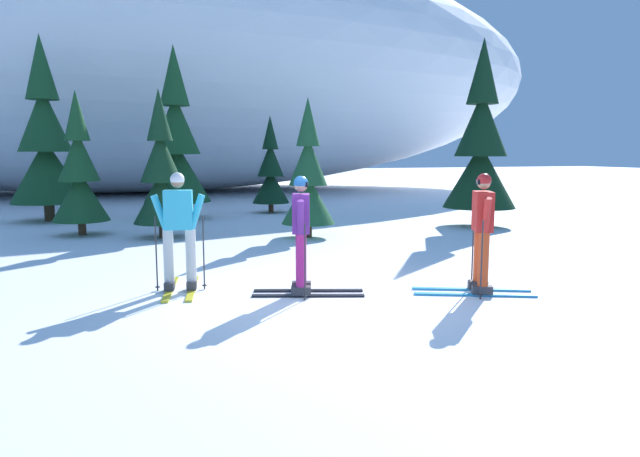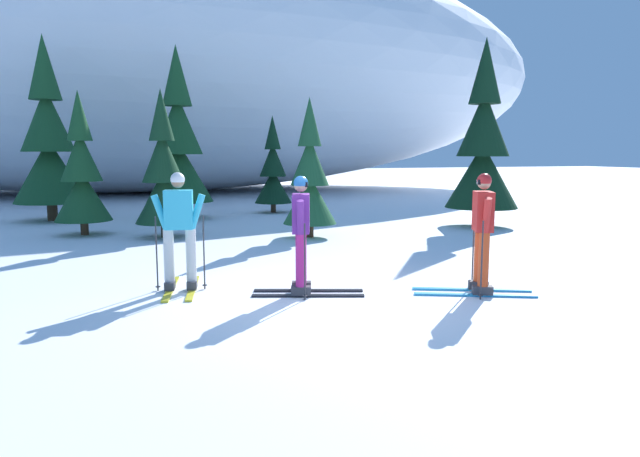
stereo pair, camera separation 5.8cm
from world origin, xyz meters
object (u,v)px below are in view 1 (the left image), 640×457
pine_tree_left (79,175)px  pine_tree_center_right (308,179)px  skier_red_jacket (482,231)px  skier_cyan_jacket (179,229)px  pine_tree_center (176,147)px  pine_tree_center_left (161,176)px  skier_purple_jacket (302,234)px  pine_tree_right (271,172)px  pine_tree_far_right (481,149)px  pine_tree_far_left (45,144)px

pine_tree_left → pine_tree_center_right: pine_tree_left is taller
skier_red_jacket → skier_cyan_jacket: skier_cyan_jacket is taller
pine_tree_center → skier_red_jacket: bearing=-73.2°
pine_tree_center → pine_tree_center_left: bearing=-99.9°
skier_purple_jacket → skier_cyan_jacket: (-1.65, 0.75, 0.03)m
pine_tree_left → pine_tree_center_left: (1.88, -1.04, -0.01)m
pine_tree_right → pine_tree_center_right: bearing=-94.9°
skier_cyan_jacket → pine_tree_far_right: (8.55, 5.16, 1.22)m
skier_cyan_jacket → pine_tree_center_left: pine_tree_center_left is taller
pine_tree_center_left → pine_tree_far_right: bearing=-3.4°
skier_cyan_jacket → pine_tree_far_left: size_ratio=0.32×
skier_red_jacket → pine_tree_far_left: 13.75m
pine_tree_far_left → pine_tree_center_left: size_ratio=1.54×
pine_tree_far_left → pine_tree_center: bearing=-9.6°
pine_tree_far_left → pine_tree_center: (3.69, -0.62, -0.08)m
skier_purple_jacket → pine_tree_left: 8.22m
skier_red_jacket → pine_tree_right: 11.98m
pine_tree_far_left → pine_tree_center_right: (6.34, -5.62, -0.88)m
skier_red_jacket → pine_tree_far_right: size_ratio=0.34×
skier_red_jacket → skier_cyan_jacket: (-4.12, 1.52, 0.01)m
pine_tree_center_left → pine_tree_far_right: 8.51m
pine_tree_right → skier_purple_jacket: bearing=-101.4°
pine_tree_far_left → pine_tree_left: size_ratio=1.54×
pine_tree_center_left → pine_tree_right: size_ratio=1.08×
pine_tree_center → pine_tree_center_right: (2.65, -5.00, -0.80)m
skier_red_jacket → pine_tree_left: 10.14m
skier_red_jacket → pine_tree_center_right: 6.16m
skier_purple_jacket → pine_tree_center: (-0.88, 10.33, 1.30)m
pine_tree_center_left → pine_tree_left: bearing=151.1°
skier_red_jacket → pine_tree_left: (-5.92, 8.22, 0.57)m
pine_tree_center_right → pine_tree_right: pine_tree_center_right is taller
skier_red_jacket → pine_tree_center: pine_tree_center is taller
skier_cyan_jacket → pine_tree_far_right: bearing=31.1°
pine_tree_far_left → pine_tree_right: bearing=2.1°
skier_cyan_jacket → pine_tree_far_left: (-2.93, 10.20, 1.35)m
skier_purple_jacket → pine_tree_center_left: bearing=103.7°
skier_cyan_jacket → pine_tree_center_right: pine_tree_center_right is taller
pine_tree_far_right → pine_tree_center_left: bearing=176.6°
skier_cyan_jacket → pine_tree_center: (0.76, 9.58, 1.27)m
skier_red_jacket → skier_purple_jacket: bearing=162.7°
pine_tree_center_right → pine_tree_right: 5.89m
skier_red_jacket → pine_tree_center: (-3.36, 11.10, 1.28)m
pine_tree_center_right → pine_tree_far_right: size_ratio=0.65×
pine_tree_far_right → pine_tree_far_left: bearing=156.3°
pine_tree_center_right → pine_tree_far_right: (5.14, 0.58, 0.74)m
pine_tree_far_left → skier_red_jacket: bearing=-59.0°
skier_cyan_jacket → pine_tree_far_left: bearing=106.0°
pine_tree_right → pine_tree_far_right: 7.08m
pine_tree_far_right → pine_tree_center_right: bearing=-173.6°
skier_red_jacket → pine_tree_far_right: 8.11m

